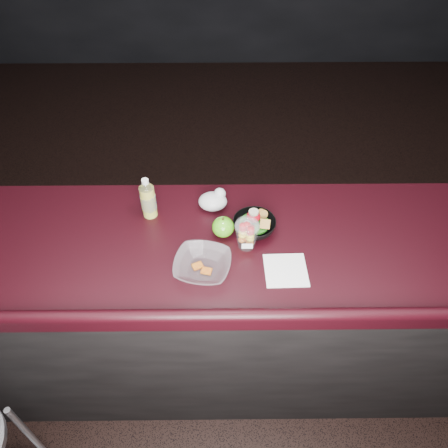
% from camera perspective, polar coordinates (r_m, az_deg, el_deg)
% --- Properties ---
extents(ground, '(8.00, 8.00, 0.00)m').
position_cam_1_polar(ground, '(2.49, 1.46, -23.62)').
color(ground, black).
rests_on(ground, ground).
extents(room_shell, '(8.00, 8.00, 8.00)m').
position_cam_1_polar(room_shell, '(1.01, 3.45, 15.84)').
color(room_shell, black).
rests_on(room_shell, ground).
extents(counter, '(4.06, 0.71, 1.02)m').
position_cam_1_polar(counter, '(2.17, 1.50, -11.37)').
color(counter, black).
rests_on(counter, ground).
extents(lemonade_bottle, '(0.06, 0.06, 0.19)m').
position_cam_1_polar(lemonade_bottle, '(1.84, -9.86, 3.04)').
color(lemonade_bottle, gold).
rests_on(lemonade_bottle, counter).
extents(fruit_cup, '(0.10, 0.10, 0.14)m').
position_cam_1_polar(fruit_cup, '(1.70, 3.00, -1.17)').
color(fruit_cup, white).
rests_on(fruit_cup, counter).
extents(green_apple, '(0.09, 0.09, 0.09)m').
position_cam_1_polar(green_apple, '(1.76, -0.12, -0.39)').
color(green_apple, '#3A9010').
rests_on(green_apple, counter).
extents(plastic_bag, '(0.12, 0.10, 0.09)m').
position_cam_1_polar(plastic_bag, '(1.87, -1.36, 3.10)').
color(plastic_bag, silver).
rests_on(plastic_bag, counter).
extents(snack_bowl, '(0.22, 0.22, 0.10)m').
position_cam_1_polar(snack_bowl, '(1.78, 3.93, -0.08)').
color(snack_bowl, black).
rests_on(snack_bowl, counter).
extents(takeout_bowl, '(0.25, 0.25, 0.05)m').
position_cam_1_polar(takeout_bowl, '(1.65, -2.83, -5.44)').
color(takeout_bowl, silver).
rests_on(takeout_bowl, counter).
extents(paper_napkin, '(0.16, 0.16, 0.00)m').
position_cam_1_polar(paper_napkin, '(1.68, 8.07, -6.00)').
color(paper_napkin, white).
rests_on(paper_napkin, counter).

